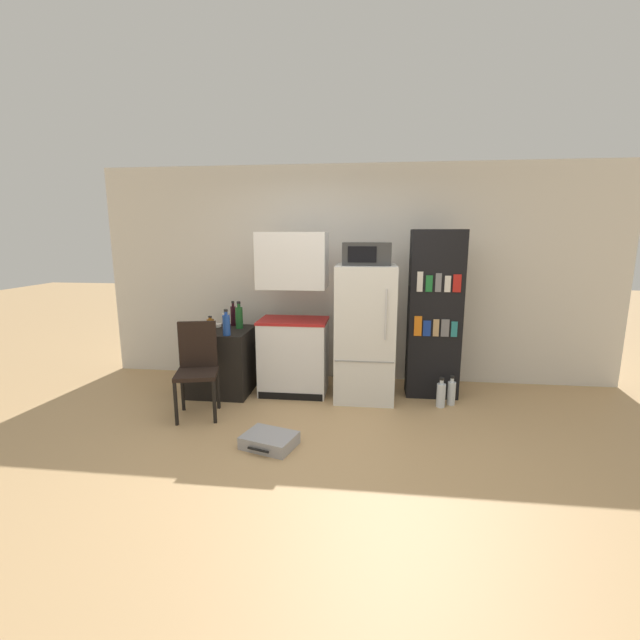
{
  "coord_description": "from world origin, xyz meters",
  "views": [
    {
      "loc": [
        0.39,
        -3.37,
        1.81
      ],
      "look_at": [
        -0.11,
        0.85,
        0.97
      ],
      "focal_mm": 24.0,
      "sensor_mm": 36.0,
      "label": 1
    }
  ],
  "objects_px": {
    "bottle_milk_white": "(226,319)",
    "water_bottle_middle": "(451,392)",
    "bowl": "(216,325)",
    "suitcase_large_flat": "(269,440)",
    "bottle_amber_beer": "(210,324)",
    "bottle_wine_dark": "(233,315)",
    "kitchen_hutch": "(293,321)",
    "refrigerator": "(365,333)",
    "microwave": "(367,254)",
    "chair": "(197,361)",
    "water_bottle_front": "(441,394)",
    "side_table": "(223,361)",
    "bottle_green_tall": "(239,317)",
    "bookshelf": "(434,315)",
    "bottle_blue_soda": "(226,324)"
  },
  "relations": [
    {
      "from": "bottle_green_tall",
      "to": "water_bottle_front",
      "type": "bearing_deg",
      "value": -7.02
    },
    {
      "from": "bottle_amber_beer",
      "to": "bowl",
      "type": "distance_m",
      "value": 0.17
    },
    {
      "from": "water_bottle_middle",
      "to": "bottle_amber_beer",
      "type": "bearing_deg",
      "value": 178.03
    },
    {
      "from": "side_table",
      "to": "bottle_milk_white",
      "type": "xyz_separation_m",
      "value": [
        0.01,
        0.16,
        0.46
      ]
    },
    {
      "from": "side_table",
      "to": "kitchen_hutch",
      "type": "relative_size",
      "value": 0.4
    },
    {
      "from": "bottle_green_tall",
      "to": "bottle_wine_dark",
      "type": "height_order",
      "value": "bottle_green_tall"
    },
    {
      "from": "bottle_green_tall",
      "to": "chair",
      "type": "bearing_deg",
      "value": -106.66
    },
    {
      "from": "bottle_milk_white",
      "to": "side_table",
      "type": "bearing_deg",
      "value": -93.2
    },
    {
      "from": "bookshelf",
      "to": "water_bottle_middle",
      "type": "height_order",
      "value": "bookshelf"
    },
    {
      "from": "kitchen_hutch",
      "to": "bottle_wine_dark",
      "type": "bearing_deg",
      "value": 166.98
    },
    {
      "from": "side_table",
      "to": "bookshelf",
      "type": "bearing_deg",
      "value": 4.24
    },
    {
      "from": "bottle_amber_beer",
      "to": "bottle_wine_dark",
      "type": "distance_m",
      "value": 0.33
    },
    {
      "from": "bottle_milk_white",
      "to": "bottle_blue_soda",
      "type": "distance_m",
      "value": 0.45
    },
    {
      "from": "water_bottle_middle",
      "to": "bookshelf",
      "type": "bearing_deg",
      "value": 122.68
    },
    {
      "from": "water_bottle_front",
      "to": "chair",
      "type": "bearing_deg",
      "value": -169.74
    },
    {
      "from": "chair",
      "to": "kitchen_hutch",
      "type": "bearing_deg",
      "value": 24.95
    },
    {
      "from": "refrigerator",
      "to": "bottle_green_tall",
      "type": "height_order",
      "value": "refrigerator"
    },
    {
      "from": "bottle_blue_soda",
      "to": "kitchen_hutch",
      "type": "bearing_deg",
      "value": 26.69
    },
    {
      "from": "side_table",
      "to": "bookshelf",
      "type": "height_order",
      "value": "bookshelf"
    },
    {
      "from": "chair",
      "to": "water_bottle_front",
      "type": "relative_size",
      "value": 2.89
    },
    {
      "from": "water_bottle_front",
      "to": "water_bottle_middle",
      "type": "xyz_separation_m",
      "value": [
        0.12,
        0.08,
        -0.0
      ]
    },
    {
      "from": "refrigerator",
      "to": "microwave",
      "type": "height_order",
      "value": "microwave"
    },
    {
      "from": "chair",
      "to": "water_bottle_middle",
      "type": "distance_m",
      "value": 2.72
    },
    {
      "from": "bottle_wine_dark",
      "to": "side_table",
      "type": "bearing_deg",
      "value": -104.71
    },
    {
      "from": "bottle_milk_white",
      "to": "water_bottle_middle",
      "type": "xyz_separation_m",
      "value": [
        2.59,
        -0.26,
        -0.7
      ]
    },
    {
      "from": "refrigerator",
      "to": "bottle_blue_soda",
      "type": "bearing_deg",
      "value": -169.26
    },
    {
      "from": "water_bottle_front",
      "to": "side_table",
      "type": "bearing_deg",
      "value": 175.85
    },
    {
      "from": "suitcase_large_flat",
      "to": "water_bottle_front",
      "type": "relative_size",
      "value": 1.58
    },
    {
      "from": "bottle_blue_soda",
      "to": "water_bottle_front",
      "type": "height_order",
      "value": "bottle_blue_soda"
    },
    {
      "from": "bottle_wine_dark",
      "to": "chair",
      "type": "relative_size",
      "value": 0.31
    },
    {
      "from": "kitchen_hutch",
      "to": "bookshelf",
      "type": "xyz_separation_m",
      "value": [
        1.58,
        0.1,
        0.09
      ]
    },
    {
      "from": "bottle_green_tall",
      "to": "bowl",
      "type": "xyz_separation_m",
      "value": [
        -0.3,
        0.05,
        -0.12
      ]
    },
    {
      "from": "refrigerator",
      "to": "bottle_blue_soda",
      "type": "height_order",
      "value": "refrigerator"
    },
    {
      "from": "bottle_amber_beer",
      "to": "side_table",
      "type": "bearing_deg",
      "value": 4.77
    },
    {
      "from": "bookshelf",
      "to": "suitcase_large_flat",
      "type": "distance_m",
      "value": 2.3
    },
    {
      "from": "bottle_green_tall",
      "to": "bookshelf",
      "type": "bearing_deg",
      "value": 1.97
    },
    {
      "from": "kitchen_hutch",
      "to": "bottle_green_tall",
      "type": "relative_size",
      "value": 5.83
    },
    {
      "from": "bowl",
      "to": "water_bottle_front",
      "type": "xyz_separation_m",
      "value": [
        2.59,
        -0.33,
        -0.62
      ]
    },
    {
      "from": "side_table",
      "to": "suitcase_large_flat",
      "type": "xyz_separation_m",
      "value": [
        0.85,
        -1.26,
        -0.32
      ]
    },
    {
      "from": "refrigerator",
      "to": "water_bottle_middle",
      "type": "relative_size",
      "value": 4.56
    },
    {
      "from": "kitchen_hutch",
      "to": "refrigerator",
      "type": "relative_size",
      "value": 1.23
    },
    {
      "from": "bowl",
      "to": "suitcase_large_flat",
      "type": "distance_m",
      "value": 1.85
    },
    {
      "from": "kitchen_hutch",
      "to": "microwave",
      "type": "height_order",
      "value": "kitchen_hutch"
    },
    {
      "from": "microwave",
      "to": "water_bottle_front",
      "type": "bearing_deg",
      "value": -13.5
    },
    {
      "from": "bottle_green_tall",
      "to": "bottle_amber_beer",
      "type": "height_order",
      "value": "bottle_green_tall"
    },
    {
      "from": "bottle_milk_white",
      "to": "water_bottle_middle",
      "type": "relative_size",
      "value": 0.65
    },
    {
      "from": "kitchen_hutch",
      "to": "bookshelf",
      "type": "distance_m",
      "value": 1.59
    },
    {
      "from": "side_table",
      "to": "refrigerator",
      "type": "relative_size",
      "value": 0.5
    },
    {
      "from": "chair",
      "to": "water_bottle_middle",
      "type": "bearing_deg",
      "value": -2.99
    },
    {
      "from": "bottle_milk_white",
      "to": "bottle_wine_dark",
      "type": "distance_m",
      "value": 0.12
    }
  ]
}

